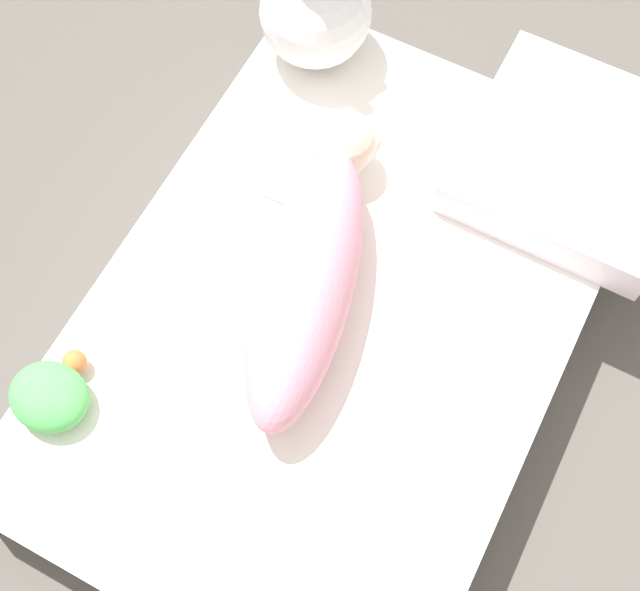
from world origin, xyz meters
The scene contains 7 objects.
ground_plane centered at (0.00, 0.00, 0.00)m, with size 12.00×12.00×0.00m, color #514C47.
bed_mattress centered at (0.00, 0.00, 0.10)m, with size 1.13×0.77×0.19m.
burp_cloth centered at (0.24, 0.15, 0.20)m, with size 0.20×0.14×0.02m.
swaddled_baby centered at (0.01, 0.05, 0.27)m, with size 0.59×0.28×0.17m.
pillow centered at (0.44, -0.25, 0.23)m, with size 0.38×0.38×0.08m.
bunny_plush centered at (0.47, 0.28, 0.31)m, with size 0.21×0.21×0.37m.
turtle_plush centered at (-0.35, 0.32, 0.22)m, with size 0.15×0.13×0.07m.
Camera 1 is at (-0.52, -0.25, 1.58)m, focal length 50.00 mm.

